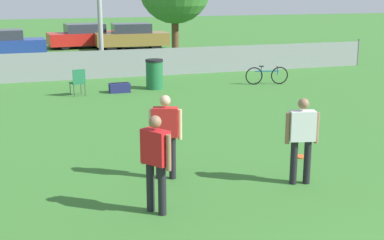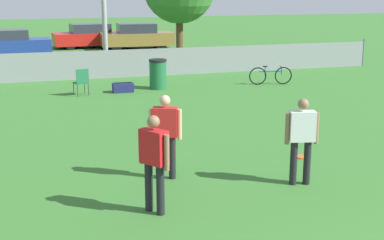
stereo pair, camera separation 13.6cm
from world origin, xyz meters
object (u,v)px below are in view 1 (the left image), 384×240
object	(u,v)px
player_thrower_red	(156,157)
bicycle_sideline	(267,75)
gear_bag_sideline	(120,88)
parked_car_red	(85,36)
folding_chair_sideline	(78,81)
frisbee_disc	(301,156)
parked_car_tan	(132,36)
player_defender_red	(165,131)
trash_bin	(154,74)
player_receiver_white	(302,135)

from	to	relation	value
player_thrower_red	bicycle_sideline	xyz separation A→B (m)	(6.70, 9.97, -0.59)
player_thrower_red	bicycle_sideline	world-z (taller)	player_thrower_red
gear_bag_sideline	parked_car_red	size ratio (longest dim) A/B	0.16
folding_chair_sideline	bicycle_sideline	world-z (taller)	folding_chair_sideline
frisbee_disc	parked_car_tan	bearing A→B (deg)	88.14
player_thrower_red	gear_bag_sideline	bearing A→B (deg)	139.52
parked_car_red	parked_car_tan	size ratio (longest dim) A/B	1.05
player_defender_red	trash_bin	size ratio (longest dim) A/B	1.54
folding_chair_sideline	gear_bag_sideline	distance (m)	1.45
trash_bin	parked_car_tan	bearing A→B (deg)	82.04
player_receiver_white	frisbee_disc	size ratio (longest dim) A/B	6.25
parked_car_tan	trash_bin	bearing A→B (deg)	-96.14
player_receiver_white	bicycle_sideline	distance (m)	10.29
parked_car_tan	player_thrower_red	bearing A→B (deg)	-98.80
player_defender_red	folding_chair_sideline	size ratio (longest dim) A/B	1.79
frisbee_disc	parked_car_red	world-z (taller)	parked_car_red
trash_bin	parked_car_red	size ratio (longest dim) A/B	0.24
player_receiver_white	parked_car_red	distance (m)	23.94
player_receiver_white	folding_chair_sideline	world-z (taller)	player_receiver_white
gear_bag_sideline	player_defender_red	bearing A→B (deg)	-94.59
player_defender_red	trash_bin	xyz separation A→B (m)	(1.99, 8.91, -0.41)
folding_chair_sideline	gear_bag_sideline	xyz separation A→B (m)	(1.40, 0.17, -0.34)
player_thrower_red	parked_car_red	size ratio (longest dim) A/B	0.36
parked_car_tan	player_defender_red	bearing A→B (deg)	-98.08
parked_car_tan	parked_car_red	bearing A→B (deg)	151.44
folding_chair_sideline	parked_car_red	world-z (taller)	parked_car_red
player_defender_red	bicycle_sideline	xyz separation A→B (m)	(6.15, 8.50, -0.59)
player_thrower_red	parked_car_red	bearing A→B (deg)	142.32
trash_bin	parked_car_red	distance (m)	14.02
gear_bag_sideline	player_thrower_red	bearing A→B (deg)	-97.04
player_receiver_white	trash_bin	xyz separation A→B (m)	(-0.27, 9.92, -0.41)
parked_car_tan	folding_chair_sideline	bearing A→B (deg)	-107.10
player_receiver_white	parked_car_red	bearing A→B (deg)	105.42
parked_car_red	parked_car_tan	bearing A→B (deg)	-35.12
frisbee_disc	parked_car_tan	world-z (taller)	parked_car_tan
folding_chair_sideline	trash_bin	xyz separation A→B (m)	(2.70, 0.44, 0.02)
player_thrower_red	parked_car_tan	world-z (taller)	player_thrower_red
bicycle_sideline	parked_car_red	size ratio (longest dim) A/B	0.36
player_thrower_red	player_defender_red	size ratio (longest dim) A/B	1.00
player_receiver_white	folding_chair_sideline	distance (m)	9.95
player_receiver_white	gear_bag_sideline	size ratio (longest dim) A/B	2.30
player_thrower_red	gear_bag_sideline	distance (m)	10.22
frisbee_disc	parked_car_red	bearing A→B (deg)	94.58
gear_bag_sideline	parked_car_red	bearing A→B (deg)	87.74
frisbee_disc	bicycle_sideline	size ratio (longest dim) A/B	0.16
player_receiver_white	gear_bag_sideline	distance (m)	9.81
bicycle_sideline	gear_bag_sideline	size ratio (longest dim) A/B	2.28
frisbee_disc	folding_chair_sideline	bearing A→B (deg)	114.94
player_defender_red	gear_bag_sideline	distance (m)	8.70
parked_car_red	parked_car_tan	distance (m)	2.88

